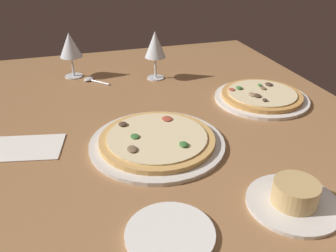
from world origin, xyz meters
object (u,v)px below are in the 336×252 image
ramekin_on_saucer (294,197)px  wine_glass_far (70,46)px  pizza_main (157,141)px  side_plate (170,234)px  pizza_side (261,96)px  wine_glass_near (155,46)px  paper_menu (18,148)px  spoon (91,80)px

ramekin_on_saucer → wine_glass_far: (-83.14, -35.37, 9.28)cm
pizza_main → wine_glass_far: bearing=-163.4°
ramekin_on_saucer → side_plate: 25.07cm
pizza_side → wine_glass_near: (-27.60, -26.61, 10.60)cm
wine_glass_near → pizza_main: bearing=-14.8°
pizza_side → paper_menu: pizza_side is taller
side_plate → spoon: spoon is taller
wine_glass_near → paper_menu: wine_glass_near is taller
wine_glass_far → side_plate: size_ratio=1.01×
paper_menu → pizza_side: bearing=108.4°
ramekin_on_saucer → wine_glass_near: bearing=-174.1°
pizza_main → spoon: pizza_main is taller
spoon → wine_glass_near: bearing=80.1°
pizza_side → paper_menu: bearing=-83.5°
pizza_main → wine_glass_far: 57.52cm
pizza_side → spoon: bearing=-122.8°
side_plate → spoon: 77.53cm
pizza_main → wine_glass_far: size_ratio=2.09×
paper_menu → spoon: size_ratio=2.31×
wine_glass_near → pizza_side: bearing=44.0°
pizza_side → ramekin_on_saucer: size_ratio=1.61×
wine_glass_near → spoon: 25.36cm
ramekin_on_saucer → spoon: (-76.69, -29.86, -1.41)cm
pizza_main → side_plate: size_ratio=2.11×
pizza_side → spoon: 58.23cm
pizza_side → ramekin_on_saucer: ramekin_on_saucer is taller
wine_glass_near → paper_menu: bearing=-51.3°
side_plate → wine_glass_near: bearing=166.6°
pizza_side → wine_glass_far: size_ratio=1.82×
side_plate → spoon: (-77.38, -4.85, 0.01)cm
ramekin_on_saucer → pizza_side: bearing=157.1°
pizza_main → wine_glass_near: wine_glass_near is taller
wine_glass_far → paper_menu: (46.05, -16.64, -11.00)cm
pizza_side → paper_menu: (8.09, -71.11, -1.03)cm
pizza_main → ramekin_on_saucer: ramekin_on_saucer is taller
pizza_main → paper_menu: pizza_main is taller
wine_glass_near → ramekin_on_saucer: bearing=5.9°
ramekin_on_saucer → wine_glass_far: bearing=-157.0°
side_plate → paper_menu: (-37.78, -26.98, -0.30)cm
pizza_main → ramekin_on_saucer: bearing=33.5°
pizza_side → pizza_main: bearing=-66.9°
wine_glass_far → spoon: size_ratio=1.73×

